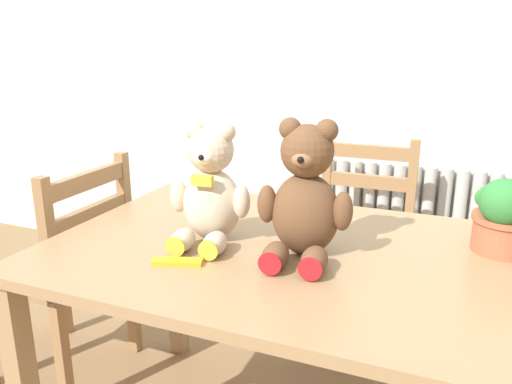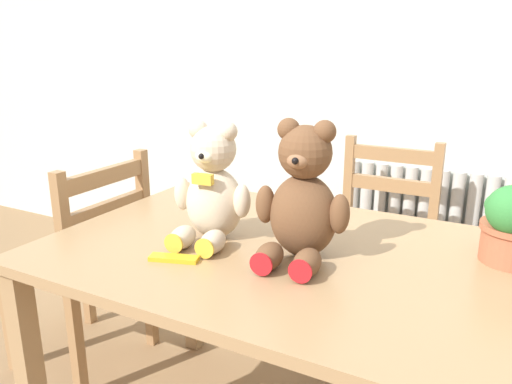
{
  "view_description": "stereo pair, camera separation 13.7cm",
  "coord_description": "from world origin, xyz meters",
  "px_view_note": "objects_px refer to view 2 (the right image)",
  "views": [
    {
      "loc": [
        0.4,
        -0.78,
        1.28
      ],
      "look_at": [
        -0.1,
        0.43,
        0.89
      ],
      "focal_mm": 35.0,
      "sensor_mm": 36.0,
      "label": 1
    },
    {
      "loc": [
        0.53,
        -0.72,
        1.28
      ],
      "look_at": [
        -0.1,
        0.43,
        0.89
      ],
      "focal_mm": 35.0,
      "sensor_mm": 36.0,
      "label": 2
    }
  ],
  "objects_px": {
    "teddy_bear_left": "(212,190)",
    "teddy_bear_right": "(302,200)",
    "wooden_chair_side": "(85,260)",
    "chocolate_bar": "(174,258)",
    "wooden_chair_behind": "(379,245)"
  },
  "relations": [
    {
      "from": "wooden_chair_side",
      "to": "teddy_bear_left",
      "type": "height_order",
      "value": "teddy_bear_left"
    },
    {
      "from": "chocolate_bar",
      "to": "wooden_chair_behind",
      "type": "bearing_deg",
      "value": 75.42
    },
    {
      "from": "wooden_chair_behind",
      "to": "wooden_chair_side",
      "type": "distance_m",
      "value": 1.24
    },
    {
      "from": "wooden_chair_side",
      "to": "wooden_chair_behind",
      "type": "bearing_deg",
      "value": -53.41
    },
    {
      "from": "teddy_bear_right",
      "to": "chocolate_bar",
      "type": "relative_size",
      "value": 2.82
    },
    {
      "from": "wooden_chair_side",
      "to": "teddy_bear_right",
      "type": "relative_size",
      "value": 2.39
    },
    {
      "from": "wooden_chair_behind",
      "to": "wooden_chair_side",
      "type": "relative_size",
      "value": 1.01
    },
    {
      "from": "teddy_bear_left",
      "to": "teddy_bear_right",
      "type": "height_order",
      "value": "teddy_bear_right"
    },
    {
      "from": "teddy_bear_left",
      "to": "chocolate_bar",
      "type": "distance_m",
      "value": 0.23
    },
    {
      "from": "teddy_bear_right",
      "to": "chocolate_bar",
      "type": "distance_m",
      "value": 0.37
    },
    {
      "from": "teddy_bear_left",
      "to": "teddy_bear_right",
      "type": "distance_m",
      "value": 0.28
    },
    {
      "from": "wooden_chair_side",
      "to": "teddy_bear_right",
      "type": "height_order",
      "value": "teddy_bear_right"
    },
    {
      "from": "chocolate_bar",
      "to": "wooden_chair_side",
      "type": "bearing_deg",
      "value": 154.91
    },
    {
      "from": "wooden_chair_behind",
      "to": "chocolate_bar",
      "type": "xyz_separation_m",
      "value": [
        -0.28,
        -1.07,
        0.3
      ]
    },
    {
      "from": "teddy_bear_right",
      "to": "teddy_bear_left",
      "type": "bearing_deg",
      "value": -4.93
    }
  ]
}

